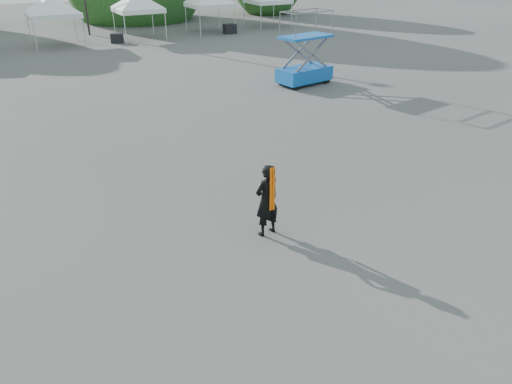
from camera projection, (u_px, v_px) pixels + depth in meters
ground at (241, 221)px, 12.87m from camera, size 120.00×120.00×0.00m
man at (267, 200)px, 11.92m from camera, size 0.74×0.55×1.84m
scissor_lift at (305, 48)px, 24.66m from camera, size 2.94×1.81×3.55m
crate_mid at (117, 38)px, 35.97m from camera, size 1.03×0.92×0.66m
crate_east at (230, 29)px, 39.69m from camera, size 0.99×0.80×0.73m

